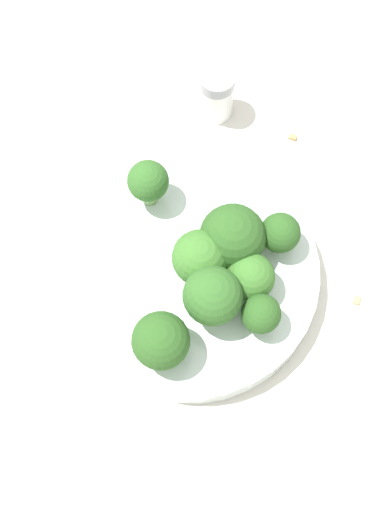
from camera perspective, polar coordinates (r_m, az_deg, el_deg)
name	(u,v)px	position (r m, az deg, el deg)	size (l,w,h in m)	color
ground_plane	(192,281)	(0.65, 0.00, -2.01)	(3.00, 3.00, 0.00)	silver
bowl	(192,275)	(0.64, 0.00, -1.55)	(0.23, 0.23, 0.03)	silver
broccoli_floret_0	(232,237)	(0.60, 3.25, 1.51)	(0.06, 0.06, 0.06)	#84AD66
broccoli_floret_1	(200,257)	(0.60, 0.67, -0.10)	(0.05, 0.05, 0.05)	#8EB770
broccoli_floret_2	(161,341)	(0.57, -2.51, -6.81)	(0.05, 0.05, 0.06)	#7A9E5B
broccoli_floret_3	(213,296)	(0.58, 1.66, -3.26)	(0.05, 0.05, 0.06)	#8EB770
broccoli_floret_4	(261,314)	(0.59, 5.53, -4.67)	(0.03, 0.03, 0.04)	#8EB770
broccoli_floret_5	(280,233)	(0.61, 7.06, 1.81)	(0.04, 0.04, 0.04)	#7A9E5B
broccoli_floret_6	(250,277)	(0.60, 4.70, -1.71)	(0.04, 0.04, 0.05)	#84AD66
broccoli_floret_7	(148,182)	(0.62, -3.53, 5.92)	(0.04, 0.04, 0.05)	#84AD66
pepper_shaker	(212,93)	(0.71, 1.59, 12.89)	(0.04, 0.04, 0.06)	silver
almond_crumb_0	(293,136)	(0.72, 8.08, 9.46)	(0.01, 0.01, 0.01)	#AD7F4C
almond_crumb_1	(357,300)	(0.66, 13.08, -3.48)	(0.01, 0.01, 0.01)	tan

